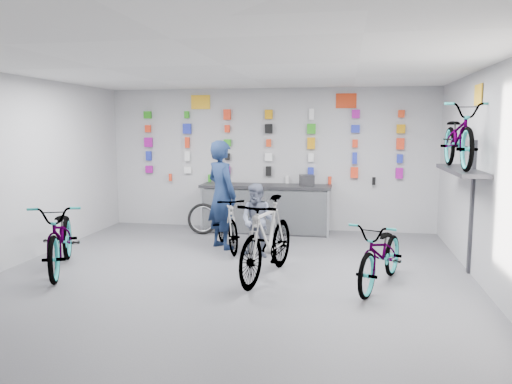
% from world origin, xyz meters
% --- Properties ---
extents(floor, '(8.00, 8.00, 0.00)m').
position_xyz_m(floor, '(0.00, 0.00, 0.00)').
color(floor, '#505055').
rests_on(floor, ground).
extents(ceiling, '(8.00, 8.00, 0.00)m').
position_xyz_m(ceiling, '(0.00, 0.00, 3.00)').
color(ceiling, white).
rests_on(ceiling, wall_back).
extents(wall_back, '(7.00, 0.00, 7.00)m').
position_xyz_m(wall_back, '(0.00, 4.00, 1.50)').
color(wall_back, '#B4B4B7').
rests_on(wall_back, floor).
extents(wall_front, '(7.00, 0.00, 7.00)m').
position_xyz_m(wall_front, '(0.00, -4.00, 1.50)').
color(wall_front, '#B4B4B7').
rests_on(wall_front, floor).
extents(wall_right, '(0.00, 8.00, 8.00)m').
position_xyz_m(wall_right, '(3.50, 0.00, 1.50)').
color(wall_right, '#B4B4B7').
rests_on(wall_right, floor).
extents(counter, '(2.70, 0.66, 1.00)m').
position_xyz_m(counter, '(0.00, 3.54, 0.49)').
color(counter, black).
rests_on(counter, floor).
extents(merch_wall, '(5.57, 0.08, 1.56)m').
position_xyz_m(merch_wall, '(0.06, 3.93, 1.81)').
color(merch_wall, '#990E88').
rests_on(merch_wall, wall_back).
extents(wall_bracket, '(0.39, 1.90, 2.00)m').
position_xyz_m(wall_bracket, '(3.33, 1.20, 1.46)').
color(wall_bracket, '#333338').
rests_on(wall_bracket, wall_right).
extents(sign_left, '(0.42, 0.02, 0.30)m').
position_xyz_m(sign_left, '(-1.50, 3.98, 2.72)').
color(sign_left, yellow).
rests_on(sign_left, wall_back).
extents(sign_right, '(0.42, 0.02, 0.30)m').
position_xyz_m(sign_right, '(1.60, 3.98, 2.72)').
color(sign_right, red).
rests_on(sign_right, wall_back).
extents(sign_side, '(0.02, 0.40, 0.30)m').
position_xyz_m(sign_side, '(3.48, 1.20, 2.65)').
color(sign_side, yellow).
rests_on(sign_side, wall_right).
extents(bike_left, '(1.48, 2.16, 1.07)m').
position_xyz_m(bike_left, '(-2.62, 0.23, 0.54)').
color(bike_left, gray).
rests_on(bike_left, floor).
extents(bike_center, '(0.97, 2.04, 1.18)m').
position_xyz_m(bike_center, '(0.53, 0.41, 0.59)').
color(bike_center, gray).
rests_on(bike_center, floor).
extents(bike_right, '(1.20, 1.89, 0.94)m').
position_xyz_m(bike_right, '(2.13, 0.30, 0.47)').
color(bike_right, gray).
rests_on(bike_right, floor).
extents(bike_service, '(1.14, 1.70, 1.00)m').
position_xyz_m(bike_service, '(-0.45, 1.96, 0.50)').
color(bike_service, gray).
rests_on(bike_service, floor).
extents(bike_wall, '(0.63, 1.80, 0.95)m').
position_xyz_m(bike_wall, '(3.25, 1.20, 2.05)').
color(bike_wall, gray).
rests_on(bike_wall, wall_bracket).
extents(clerk, '(0.84, 0.82, 1.95)m').
position_xyz_m(clerk, '(-0.57, 2.09, 0.98)').
color(clerk, '#132244').
rests_on(clerk, floor).
extents(customer, '(0.69, 0.59, 1.25)m').
position_xyz_m(customer, '(0.18, 1.57, 0.62)').
color(customer, slate).
rests_on(customer, floor).
extents(spare_wheel, '(0.65, 0.22, 0.64)m').
position_xyz_m(spare_wheel, '(-1.25, 3.17, 0.31)').
color(spare_wheel, black).
rests_on(spare_wheel, floor).
extents(register, '(0.34, 0.35, 0.22)m').
position_xyz_m(register, '(0.85, 3.55, 1.11)').
color(register, black).
rests_on(register, counter).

